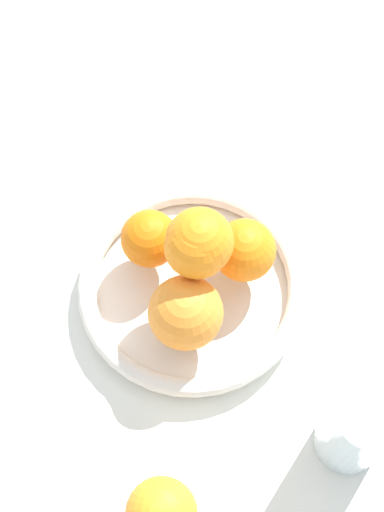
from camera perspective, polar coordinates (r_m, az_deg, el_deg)
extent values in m
plane|color=silver|center=(0.87, 0.00, -3.06)|extent=(4.00, 4.00, 0.00)
cylinder|color=silver|center=(0.86, 0.00, -2.86)|extent=(0.26, 0.26, 0.02)
torus|color=silver|center=(0.85, 0.00, -2.36)|extent=(0.27, 0.27, 0.02)
sphere|color=orange|center=(0.82, 4.20, 0.46)|extent=(0.07, 0.07, 0.07)
sphere|color=orange|center=(0.82, -3.40, 1.39)|extent=(0.07, 0.07, 0.07)
sphere|color=orange|center=(0.78, -0.51, -4.56)|extent=(0.08, 0.08, 0.08)
sphere|color=orange|center=(0.75, 0.61, 1.18)|extent=(0.07, 0.07, 0.07)
sphere|color=orange|center=(0.75, 0.39, 0.76)|extent=(0.07, 0.07, 0.07)
cylinder|color=silver|center=(0.77, 13.11, -13.28)|extent=(0.07, 0.07, 0.13)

